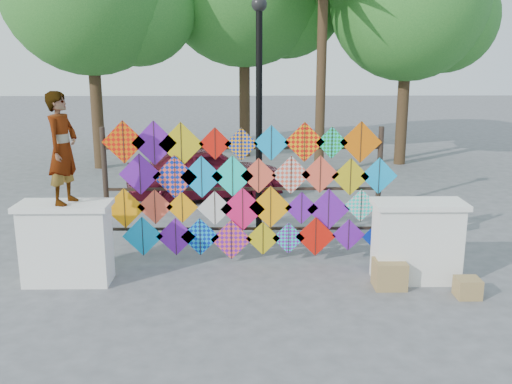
% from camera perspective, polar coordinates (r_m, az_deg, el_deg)
% --- Properties ---
extents(ground, '(80.00, 80.00, 0.00)m').
position_cam_1_polar(ground, '(9.22, -1.33, -8.43)').
color(ground, slate).
rests_on(ground, ground).
extents(parapet_left, '(1.40, 0.65, 1.28)m').
position_cam_1_polar(parapet_left, '(9.24, -18.42, -4.83)').
color(parapet_left, white).
rests_on(parapet_left, ground).
extents(parapet_right, '(1.40, 0.65, 1.28)m').
position_cam_1_polar(parapet_right, '(9.19, 15.78, -4.73)').
color(parapet_right, white).
rests_on(parapet_right, ground).
extents(kite_rack, '(4.93, 0.24, 2.42)m').
position_cam_1_polar(kite_rack, '(9.54, -1.18, 0.10)').
color(kite_rack, black).
rests_on(kite_rack, ground).
extents(tree_east, '(5.40, 4.80, 7.42)m').
position_cam_1_polar(tree_east, '(18.82, 15.30, 17.85)').
color(tree_east, '#49351F').
rests_on(tree_east, ground).
extents(vendor_woman, '(0.53, 0.69, 1.67)m').
position_cam_1_polar(vendor_woman, '(8.88, -18.79, 4.16)').
color(vendor_woman, '#99999E').
rests_on(vendor_woman, parapet_left).
extents(sedan, '(4.08, 2.52, 1.30)m').
position_cam_1_polar(sedan, '(13.99, -4.98, 1.99)').
color(sedan, '#580F1E').
rests_on(sedan, ground).
extents(lamppost, '(0.28, 0.28, 4.46)m').
position_cam_1_polar(lamppost, '(10.58, 0.31, 9.46)').
color(lamppost, black).
rests_on(lamppost, ground).
extents(cardboard_box_near, '(0.47, 0.42, 0.42)m').
position_cam_1_polar(cardboard_box_near, '(8.98, 13.20, -8.00)').
color(cardboard_box_near, '#A58250').
rests_on(cardboard_box_near, ground).
extents(cardboard_box_far, '(0.35, 0.32, 0.29)m').
position_cam_1_polar(cardboard_box_far, '(8.98, 20.40, -8.96)').
color(cardboard_box_far, '#A58250').
rests_on(cardboard_box_far, ground).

